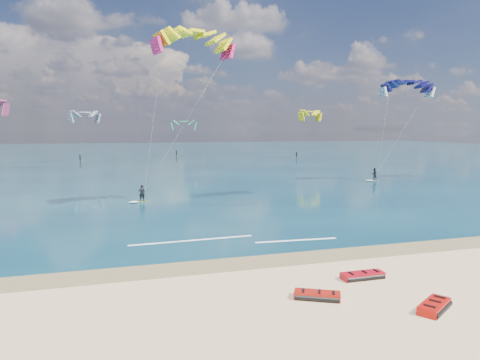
% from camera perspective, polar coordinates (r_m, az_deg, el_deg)
% --- Properties ---
extents(ground, '(320.00, 320.00, 0.00)m').
position_cam_1_polar(ground, '(58.52, -11.00, -0.17)').
color(ground, tan).
rests_on(ground, ground).
extents(wet_sand_strip, '(320.00, 2.40, 0.01)m').
position_cam_1_polar(wet_sand_strip, '(22.60, -2.24, -11.19)').
color(wet_sand_strip, brown).
rests_on(wet_sand_strip, ground).
extents(sea, '(320.00, 200.00, 0.04)m').
position_cam_1_polar(sea, '(122.18, -13.75, 3.35)').
color(sea, '#0A2A3A').
rests_on(sea, ground).
extents(packed_kite_left, '(2.24, 0.97, 0.35)m').
position_cam_1_polar(packed_kite_left, '(21.40, 16.01, -12.52)').
color(packed_kite_left, '#AF0915').
rests_on(packed_kite_left, ground).
extents(packed_kite_mid, '(2.28, 1.81, 0.35)m').
position_cam_1_polar(packed_kite_mid, '(18.64, 10.24, -15.32)').
color(packed_kite_mid, '#A6150B').
rests_on(packed_kite_mid, ground).
extents(packed_kite_right, '(2.27, 1.96, 0.38)m').
position_cam_1_polar(packed_kite_right, '(18.89, 24.45, -15.53)').
color(packed_kite_right, '#B30E07').
rests_on(packed_kite_right, ground).
extents(kitesurfer_main, '(10.34, 7.28, 16.35)m').
position_cam_1_polar(kitesurfer_main, '(39.05, -9.72, 8.74)').
color(kitesurfer_main, '#B9DD1A').
rests_on(kitesurfer_main, sea).
extents(kitesurfer_far, '(8.32, 4.75, 14.36)m').
position_cam_1_polar(kitesurfer_far, '(59.81, 19.58, 7.13)').
color(kitesurfer_far, '#A7C71D').
rests_on(kitesurfer_far, sea).
extents(shoreline_foam, '(12.89, 2.37, 0.01)m').
position_cam_1_polar(shoreline_foam, '(27.09, -0.78, -8.04)').
color(shoreline_foam, white).
rests_on(shoreline_foam, ground).
extents(distant_kites, '(69.86, 30.99, 11.38)m').
position_cam_1_polar(distant_kites, '(93.01, -11.21, 5.62)').
color(distant_kites, '#389A69').
rests_on(distant_kites, ground).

